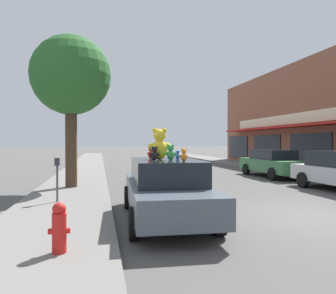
% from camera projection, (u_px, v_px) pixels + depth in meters
% --- Properties ---
extents(ground_plane, '(260.00, 260.00, 0.00)m').
position_uv_depth(ground_plane, '(317.00, 218.00, 8.04)').
color(ground_plane, '#514F4C').
extents(sidewalk_near, '(2.63, 90.00, 0.13)m').
position_uv_depth(sidewalk_near, '(50.00, 229.00, 6.76)').
color(sidewalk_near, slate).
rests_on(sidewalk_near, ground_plane).
extents(plush_art_car, '(2.03, 4.82, 1.44)m').
position_uv_depth(plush_art_car, '(166.00, 188.00, 7.79)').
color(plush_art_car, '#4C5660').
rests_on(plush_art_car, ground_plane).
extents(teddy_bear_giant, '(0.57, 0.36, 0.76)m').
position_uv_depth(teddy_bear_giant, '(160.00, 144.00, 7.78)').
color(teddy_bear_giant, yellow).
rests_on(teddy_bear_giant, plush_art_car).
extents(teddy_bear_black, '(0.24, 0.16, 0.32)m').
position_uv_depth(teddy_bear_black, '(154.00, 153.00, 7.55)').
color(teddy_bear_black, black).
rests_on(teddy_bear_black, plush_art_car).
extents(teddy_bear_red, '(0.21, 0.21, 0.31)m').
position_uv_depth(teddy_bear_red, '(151.00, 153.00, 8.16)').
color(teddy_bear_red, red).
rests_on(teddy_bear_red, plush_art_car).
extents(teddy_bear_orange, '(0.22, 0.14, 0.28)m').
position_uv_depth(teddy_bear_orange, '(184.00, 155.00, 7.08)').
color(teddy_bear_orange, orange).
rests_on(teddy_bear_orange, plush_art_car).
extents(teddy_bear_green, '(0.27, 0.18, 0.36)m').
position_uv_depth(teddy_bear_green, '(171.00, 153.00, 7.57)').
color(teddy_bear_green, green).
rests_on(teddy_bear_green, plush_art_car).
extents(teddy_bear_blue, '(0.14, 0.15, 0.22)m').
position_uv_depth(teddy_bear_blue, '(178.00, 155.00, 7.74)').
color(teddy_bear_blue, blue).
rests_on(teddy_bear_blue, plush_art_car).
extents(parked_car_far_right, '(1.85, 4.65, 1.45)m').
position_uv_depth(parked_car_far_right, '(273.00, 163.00, 17.34)').
color(parked_car_far_right, '#336B3D').
rests_on(parked_car_far_right, ground_plane).
extents(street_tree, '(3.04, 3.04, 5.82)m').
position_uv_depth(street_tree, '(71.00, 77.00, 12.55)').
color(street_tree, '#473323').
rests_on(street_tree, sidewalk_near).
extents(fire_hydrant, '(0.33, 0.22, 0.79)m').
position_uv_depth(fire_hydrant, '(59.00, 228.00, 5.10)').
color(fire_hydrant, red).
rests_on(fire_hydrant, sidewalk_near).
extents(parking_meter, '(0.14, 0.10, 1.27)m').
position_uv_depth(parking_meter, '(57.00, 174.00, 9.46)').
color(parking_meter, '#4C4C51').
rests_on(parking_meter, sidewalk_near).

